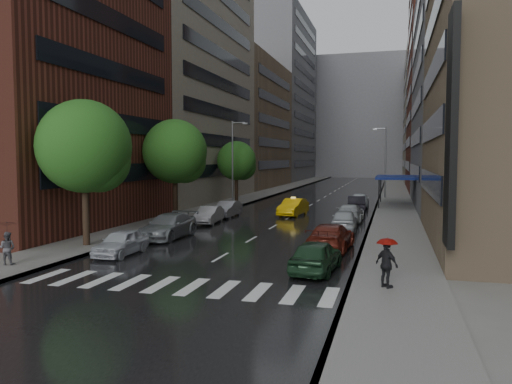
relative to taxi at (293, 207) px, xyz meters
The scene contains 19 objects.
ground 23.58m from the taxi, 90.18° to the right, with size 220.00×220.00×0.00m, color gray.
road 26.44m from the taxi, 90.16° to the left, with size 14.00×140.00×0.01m, color black.
sidewalk_left 27.95m from the taxi, 108.95° to the left, with size 4.00×140.00×0.15m, color gray.
sidewalk_right 27.91m from the taxi, 71.34° to the left, with size 4.00×140.00×0.15m, color gray.
crosswalk 25.58m from the taxi, 89.72° to the right, with size 13.15×2.80×0.01m.
buildings_left 41.22m from the taxi, 113.17° to the left, with size 8.00×108.00×38.00m.
buildings_right 39.03m from the taxi, 65.75° to the left, with size 8.05×109.10×36.00m.
building_far 95.65m from the taxi, 90.05° to the left, with size 40.00×14.00×32.00m, color slate.
tree_near 21.39m from the taxi, 114.70° to the right, with size 5.43×5.43×8.65m.
tree_mid 11.85m from the taxi, 143.80° to the right, with size 5.29×5.29×8.43m.
tree_far 14.10m from the taxi, 130.02° to the left, with size 4.49×4.49×7.15m.
taxi is the anchor object (origin of this frame).
parked_cars_left 13.14m from the taxi, 114.62° to the right, with size 2.42×22.17×1.60m.
parked_cars_right 8.01m from the taxi, 48.36° to the right, with size 2.47×35.57×1.60m.
ped_black_umbrella 26.23m from the taxi, 110.38° to the right, with size 0.96×0.98×2.09m.
ped_red_umbrella 25.62m from the taxi, 70.61° to the right, with size 1.11×1.07×2.01m.
street_lamp_left 10.91m from the taxi, 140.48° to the left, with size 1.74×0.22×9.00m.
street_lamp_right 23.12m from the taxi, 70.37° to the left, with size 1.74×0.22×9.00m.
awning 14.68m from the taxi, 52.07° to the left, with size 4.00×8.00×3.12m.
Camera 1 is at (8.75, -20.67, 5.31)m, focal length 35.00 mm.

